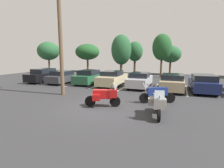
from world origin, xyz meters
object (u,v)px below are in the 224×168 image
motorcycle_touring (104,95)px  car_champagne (112,78)px  car_black (45,75)px  motorcycle_second (157,94)px  car_green (90,77)px  motorcycle_third (158,103)px  car_tan (172,82)px  utility_pole (60,36)px  car_silver (140,80)px  car_navy (203,83)px  car_charcoal (64,77)px

motorcycle_touring → car_champagne: size_ratio=0.44×
car_black → car_champagne: (8.46, 0.15, -0.00)m
motorcycle_second → car_green: bearing=145.0°
motorcycle_touring → motorcycle_third: size_ratio=0.90×
car_tan → utility_pole: utility_pole is taller
car_black → car_green: car_black is taller
motorcycle_touring → car_silver: bearing=85.3°
motorcycle_third → car_silver: size_ratio=0.51×
car_champagne → utility_pole: size_ratio=0.54×
motorcycle_third → car_champagne: size_ratio=0.49×
motorcycle_touring → car_tan: 7.75m
car_green → utility_pole: utility_pole is taller
motorcycle_touring → car_black: car_black is taller
car_navy → car_green: bearing=177.5°
car_champagne → car_tan: 5.75m
car_green → car_silver: bearing=-3.2°
motorcycle_touring → car_navy: size_ratio=0.44×
car_black → car_navy: car_black is taller
motorcycle_touring → car_tan: bearing=62.9°
motorcycle_second → car_silver: size_ratio=0.48×
car_green → car_navy: size_ratio=1.02×
car_charcoal → car_black: bearing=179.3°
motorcycle_third → car_tan: (0.36, 7.48, 0.03)m
car_black → car_tan: 14.21m
car_charcoal → car_green: car_green is taller
motorcycle_second → motorcycle_third: motorcycle_third is taller
car_navy → utility_pole: utility_pole is taller
car_green → motorcycle_touring: bearing=-56.0°
car_black → car_tan: car_black is taller
car_green → motorcycle_second: bearing=-35.0°
motorcycle_touring → motorcycle_second: bearing=34.6°
car_tan → car_navy: size_ratio=1.04×
motorcycle_second → car_navy: 5.89m
car_green → car_silver: 5.60m
motorcycle_touring → car_navy: 9.14m
car_black → car_green: (5.67, 0.52, -0.02)m
car_charcoal → car_green: size_ratio=0.97×
car_charcoal → car_green: 3.03m
car_tan → car_champagne: bearing=178.4°
motorcycle_second → car_charcoal: bearing=155.5°
car_silver → car_tan: (2.95, -0.22, 0.00)m
motorcycle_second → car_tan: 5.00m
motorcycle_second → car_tan: car_tan is taller
car_charcoal → car_tan: bearing=0.1°
motorcycle_touring → car_charcoal: bearing=139.3°
car_green → car_navy: 10.95m
car_tan → utility_pole: (-7.85, -5.10, 3.75)m
motorcycle_third → utility_pole: utility_pole is taller
car_charcoal → car_champagne: bearing=1.8°
car_silver → car_green: bearing=176.8°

